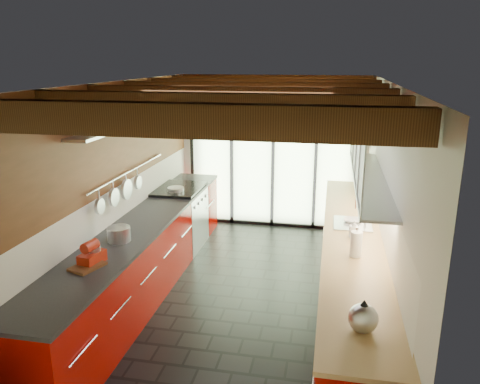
% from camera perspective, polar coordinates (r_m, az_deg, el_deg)
% --- Properties ---
extents(ground, '(5.50, 5.50, 0.00)m').
position_cam_1_polar(ground, '(5.94, 0.40, -12.80)').
color(ground, black).
rests_on(ground, ground).
extents(room_shell, '(5.50, 5.50, 5.50)m').
position_cam_1_polar(room_shell, '(5.34, 0.43, 2.93)').
color(room_shell, silver).
rests_on(room_shell, ground).
extents(ceiling_beams, '(3.14, 5.06, 4.90)m').
position_cam_1_polar(ceiling_beams, '(5.59, 1.19, 11.90)').
color(ceiling_beams, '#593316').
rests_on(ceiling_beams, ground).
extents(glass_door, '(2.95, 0.10, 2.90)m').
position_cam_1_polar(glass_door, '(7.96, 4.11, 7.27)').
color(glass_door, '#C6EAAD').
rests_on(glass_door, ground).
extents(left_counter, '(0.68, 5.00, 0.92)m').
position_cam_1_polar(left_counter, '(6.08, -11.59, -7.61)').
color(left_counter, '#940801').
rests_on(left_counter, ground).
extents(range_stove, '(0.66, 0.90, 0.97)m').
position_cam_1_polar(range_stove, '(7.34, -7.28, -3.15)').
color(range_stove, silver).
rests_on(range_stove, ground).
extents(right_counter, '(0.68, 5.00, 0.92)m').
position_cam_1_polar(right_counter, '(5.66, 13.37, -9.58)').
color(right_counter, '#940801').
rests_on(right_counter, ground).
extents(sink_assembly, '(0.45, 0.52, 0.43)m').
position_cam_1_polar(sink_assembly, '(5.84, 13.71, -3.48)').
color(sink_assembly, silver).
rests_on(sink_assembly, right_counter).
extents(upper_cabinets_right, '(0.34, 3.00, 3.00)m').
position_cam_1_polar(upper_cabinets_right, '(5.52, 15.83, 4.84)').
color(upper_cabinets_right, silver).
rests_on(upper_cabinets_right, ground).
extents(left_wall_fixtures, '(0.28, 2.60, 0.96)m').
position_cam_1_polar(left_wall_fixtures, '(5.88, -13.55, 5.95)').
color(left_wall_fixtures, silver).
rests_on(left_wall_fixtures, ground).
extents(stand_mixer, '(0.20, 0.29, 0.24)m').
position_cam_1_polar(stand_mixer, '(4.83, -17.58, -7.23)').
color(stand_mixer, '#B1220E').
rests_on(stand_mixer, left_counter).
extents(pot_large, '(0.31, 0.31, 0.16)m').
position_cam_1_polar(pot_large, '(5.33, -14.55, -4.99)').
color(pot_large, silver).
rests_on(pot_large, left_counter).
extents(pot_small, '(0.25, 0.25, 0.09)m').
position_cam_1_polar(pot_small, '(7.02, -7.85, 0.20)').
color(pot_small, silver).
rests_on(pot_small, left_counter).
extents(cutting_board, '(0.31, 0.37, 0.03)m').
position_cam_1_polar(cutting_board, '(4.78, -18.10, -8.62)').
color(cutting_board, brown).
rests_on(cutting_board, left_counter).
extents(kettle, '(0.29, 0.31, 0.26)m').
position_cam_1_polar(kettle, '(3.67, 14.79, -14.46)').
color(kettle, silver).
rests_on(kettle, right_counter).
extents(paper_towel, '(0.14, 0.14, 0.32)m').
position_cam_1_polar(paper_towel, '(4.89, 13.97, -6.22)').
color(paper_towel, white).
rests_on(paper_towel, right_counter).
extents(soap_bottle, '(0.10, 0.10, 0.21)m').
position_cam_1_polar(soap_bottle, '(5.40, 13.72, -4.37)').
color(soap_bottle, silver).
rests_on(soap_bottle, right_counter).
extents(bowl, '(0.24, 0.24, 0.05)m').
position_cam_1_polar(bowl, '(5.89, 13.51, -3.44)').
color(bowl, silver).
rests_on(bowl, right_counter).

